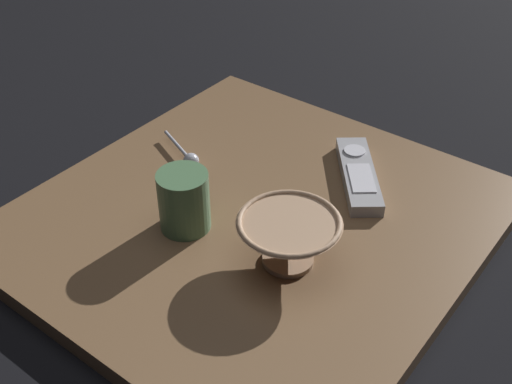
{
  "coord_description": "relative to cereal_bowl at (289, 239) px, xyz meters",
  "views": [
    {
      "loc": [
        -0.62,
        -0.48,
        0.66
      ],
      "look_at": [
        0.02,
        0.01,
        0.05
      ],
      "focal_mm": 45.68,
      "sensor_mm": 36.0,
      "label": 1
    }
  ],
  "objects": [
    {
      "name": "tv_remote_near",
      "position": [
        0.23,
        0.02,
        -0.03
      ],
      "size": [
        0.18,
        0.16,
        0.02
      ],
      "color": "#9E9EA3",
      "rests_on": "table"
    },
    {
      "name": "teaspoon",
      "position": [
        0.09,
        0.27,
        -0.03
      ],
      "size": [
        0.06,
        0.11,
        0.03
      ],
      "color": "#A3A5B2",
      "rests_on": "table"
    },
    {
      "name": "ground_plane",
      "position": [
        0.06,
        0.1,
        -0.07
      ],
      "size": [
        6.0,
        6.0,
        0.0
      ],
      "primitive_type": "plane",
      "color": "black"
    },
    {
      "name": "coffee_mug",
      "position": [
        -0.03,
        0.17,
        0.01
      ],
      "size": [
        0.11,
        0.08,
        0.09
      ],
      "color": "#4C724C",
      "rests_on": "table"
    },
    {
      "name": "table",
      "position": [
        0.06,
        0.1,
        -0.06
      ],
      "size": [
        0.67,
        0.64,
        0.03
      ],
      "color": "brown",
      "rests_on": "ground"
    },
    {
      "name": "cereal_bowl",
      "position": [
        0.0,
        0.0,
        0.0
      ],
      "size": [
        0.15,
        0.15,
        0.07
      ],
      "color": "tan",
      "rests_on": "table"
    }
  ]
}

